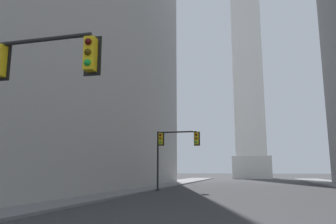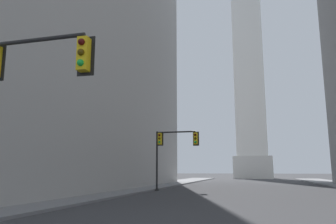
% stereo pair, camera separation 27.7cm
% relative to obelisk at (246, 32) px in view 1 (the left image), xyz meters
% --- Properties ---
extents(sidewalk_left, '(5.00, 93.99, 0.15)m').
position_rel_obelisk_xyz_m(sidewalk_left, '(-11.18, -50.13, -36.28)').
color(sidewalk_left, slate).
rests_on(sidewalk_left, ground_plane).
extents(obelisk, '(8.68, 8.68, 75.28)m').
position_rel_obelisk_xyz_m(obelisk, '(0.00, 0.00, 0.00)').
color(obelisk, silver).
rests_on(obelisk, ground_plane).
extents(traffic_light_near_left, '(4.20, 0.51, 6.28)m').
position_rel_obelisk_xyz_m(traffic_light_near_left, '(-6.97, -71.32, -31.60)').
color(traffic_light_near_left, black).
rests_on(traffic_light_near_left, ground_plane).
extents(traffic_light_mid_left, '(4.28, 0.50, 5.59)m').
position_rel_obelisk_xyz_m(traffic_light_mid_left, '(-7.15, -49.94, -32.13)').
color(traffic_light_mid_left, black).
rests_on(traffic_light_mid_left, ground_plane).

